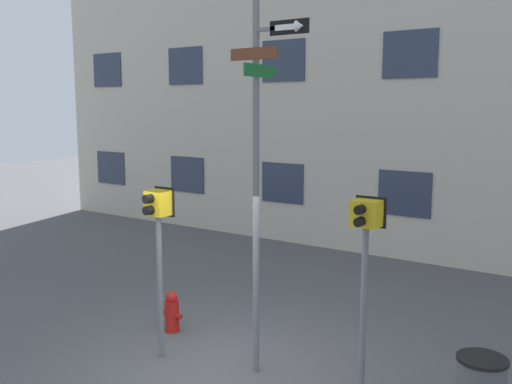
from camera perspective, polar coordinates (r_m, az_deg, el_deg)
name	(u,v)px	position (r m, az deg, el deg)	size (l,w,h in m)	color
ground_plane	(215,375)	(8.32, -4.15, -17.80)	(60.00, 60.00, 0.00)	#515154
street_sign_pole	(259,166)	(7.58, 0.34, 2.58)	(1.15, 0.70, 5.03)	slate
pedestrian_signal_left	(158,226)	(8.32, -9.76, -3.40)	(0.37, 0.40, 2.54)	slate
pedestrian_signal_right	(365,243)	(7.13, 10.87, -5.07)	(0.40, 0.40, 2.60)	slate
fire_hydrant	(172,312)	(9.71, -8.41, -11.80)	(0.39, 0.23, 0.68)	red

